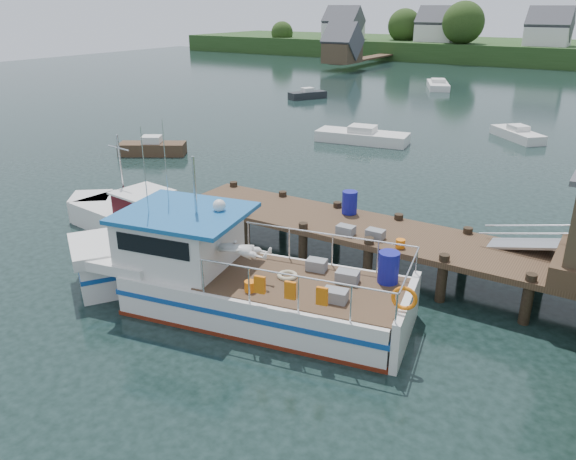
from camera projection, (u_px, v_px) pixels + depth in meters
The scene contains 9 objects.
ground_plane at pixel (332, 255), 20.88m from camera, with size 160.00×160.00×0.00m, color black.
dock at pixel (526, 235), 16.85m from camera, with size 16.60×3.00×4.78m.
lobster_boat at pixel (223, 277), 16.99m from camera, with size 11.65×5.12×5.56m.
work_boat at pixel (132, 217), 22.81m from camera, with size 7.56×3.01×3.95m.
moored_rowboat at pixel (152, 148), 34.56m from camera, with size 4.14×3.26×1.17m.
moored_a at pixel (362, 136), 37.65m from camera, with size 6.34×2.95×1.12m.
moored_b at pixel (517, 134), 38.53m from camera, with size 4.18×4.19×0.98m.
moored_d at pixel (438, 85), 61.68m from camera, with size 4.23×6.41×1.03m.
moored_e at pixel (307, 95), 55.07m from camera, with size 2.96×3.91×1.04m.
Camera 1 is at (8.67, -17.00, 8.69)m, focal length 35.00 mm.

